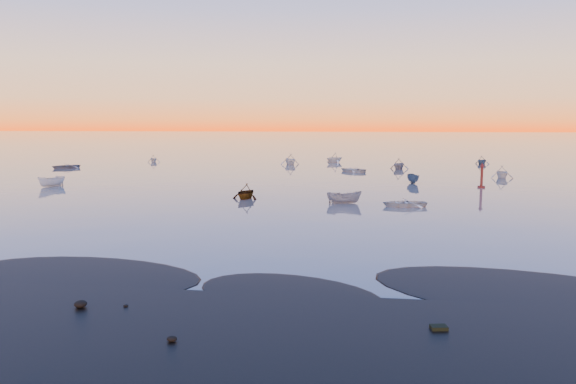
# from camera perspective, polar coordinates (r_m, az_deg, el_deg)

# --- Properties ---
(ground) EXTENTS (600.00, 600.00, 0.00)m
(ground) POSITION_cam_1_polar(r_m,az_deg,el_deg) (128.49, 3.54, 3.63)
(ground) COLOR slate
(ground) RESTS_ON ground
(mud_lobes) EXTENTS (140.00, 6.00, 0.07)m
(mud_lobes) POSITION_cam_1_polar(r_m,az_deg,el_deg) (29.56, -11.05, -8.60)
(mud_lobes) COLOR black
(mud_lobes) RESTS_ON ground
(moored_fleet) EXTENTS (124.00, 58.00, 1.20)m
(moored_fleet) POSITION_cam_1_polar(r_m,az_deg,el_deg) (81.83, 1.14, 1.60)
(moored_fleet) COLOR silver
(moored_fleet) RESTS_ON ground
(boat_near_center) EXTENTS (1.87, 3.60, 1.19)m
(boat_near_center) POSITION_cam_1_polar(r_m,az_deg,el_deg) (55.28, 5.72, -1.14)
(boat_near_center) COLOR slate
(boat_near_center) RESTS_ON ground
(channel_marker) EXTENTS (0.88, 0.88, 3.12)m
(channel_marker) POSITION_cam_1_polar(r_m,az_deg,el_deg) (71.70, 19.08, 1.40)
(channel_marker) COLOR #4C1410
(channel_marker) RESTS_ON ground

